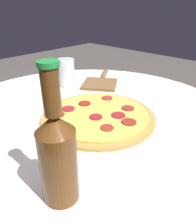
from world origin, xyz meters
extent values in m
cylinder|color=silver|center=(0.00, 0.00, 0.37)|extent=(0.09, 0.09, 0.70)
cylinder|color=silver|center=(0.00, 0.00, 0.73)|extent=(1.02, 1.02, 0.02)
cylinder|color=#B77F3D|center=(-0.04, -0.01, 0.75)|extent=(0.35, 0.35, 0.01)
cylinder|color=#E0BC4C|center=(-0.04, -0.01, 0.76)|extent=(0.31, 0.31, 0.01)
cylinder|color=maroon|center=(-0.12, 0.04, 0.76)|extent=(0.04, 0.04, 0.00)
cylinder|color=maroon|center=(-0.09, -0.10, 0.76)|extent=(0.04, 0.04, 0.00)
cylinder|color=maroon|center=(0.04, -0.03, 0.76)|extent=(0.04, 0.04, 0.00)
cylinder|color=maroon|center=(-0.06, 0.02, 0.76)|extent=(0.04, 0.04, 0.00)
cylinder|color=maroon|center=(0.05, 0.04, 0.76)|extent=(0.04, 0.04, 0.00)
cylinder|color=maroon|center=(-0.10, -0.04, 0.76)|extent=(0.04, 0.04, 0.00)
cylinder|color=maroon|center=(-0.15, -0.03, 0.76)|extent=(0.04, 0.04, 0.00)
cylinder|color=maroon|center=(0.04, 0.09, 0.76)|extent=(0.04, 0.04, 0.00)
cylinder|color=maroon|center=(0.01, -0.11, 0.76)|extent=(0.04, 0.04, 0.00)
cylinder|color=#563314|center=(-0.20, 0.26, 0.82)|extent=(0.07, 0.07, 0.14)
cone|color=#563314|center=(-0.20, 0.26, 0.90)|extent=(0.07, 0.07, 0.03)
cylinder|color=#563314|center=(-0.20, 0.26, 0.96)|extent=(0.03, 0.03, 0.08)
cylinder|color=#1E8438|center=(-0.20, 0.26, 1.00)|extent=(0.03, 0.03, 0.01)
cube|color=brown|center=(0.15, -0.22, 0.75)|extent=(0.20, 0.20, 0.01)
cylinder|color=brown|center=(0.23, -0.34, 0.75)|extent=(0.09, 0.12, 0.02)
cylinder|color=silver|center=(0.25, -0.13, 0.80)|extent=(0.07, 0.07, 0.11)
camera|label=1|loc=(-0.46, 0.43, 1.08)|focal=35.00mm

